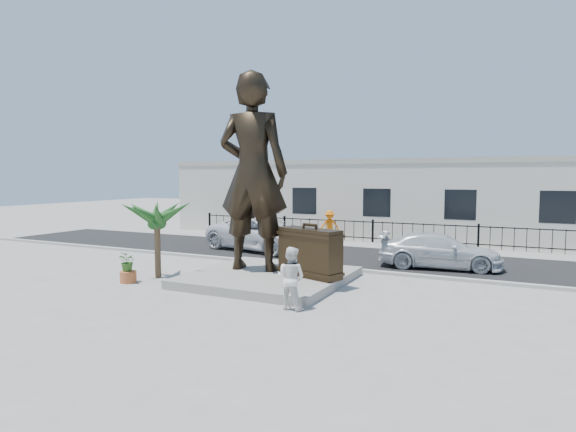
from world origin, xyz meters
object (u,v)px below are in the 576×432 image
at_px(tourist, 291,278).
at_px(car_white, 263,234).
at_px(suitcase, 310,253).
at_px(statue, 253,173).

xyz_separation_m(tourist, car_white, (-5.87, 9.00, -0.04)).
distance_m(tourist, car_white, 10.74).
xyz_separation_m(suitcase, tourist, (0.71, -2.95, -0.24)).
relative_size(statue, tourist, 4.02).
relative_size(tourist, car_white, 0.29).
xyz_separation_m(statue, suitcase, (2.34, -0.23, -2.72)).
bearing_deg(tourist, suitcase, -72.71).
relative_size(suitcase, car_white, 0.39).
height_order(tourist, car_white, tourist).
bearing_deg(suitcase, car_white, 150.09).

